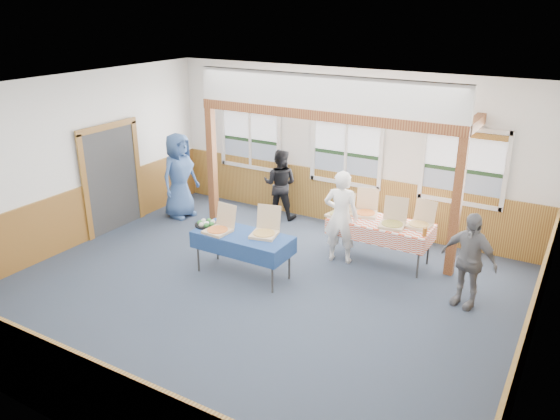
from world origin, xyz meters
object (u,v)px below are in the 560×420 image
object	(u,v)px
woman_black	(280,184)
man_blue	(179,176)
woman_white	(341,217)
table_right	(381,225)
person_grey	(468,260)
table_left	(243,238)

from	to	relation	value
woman_black	man_blue	world-z (taller)	man_blue
woman_white	woman_black	world-z (taller)	woman_white
woman_white	man_blue	xyz separation A→B (m)	(-3.89, 0.27, 0.07)
table_right	woman_black	distance (m)	2.76
person_grey	woman_white	bearing A→B (deg)	-175.52
table_right	man_blue	bearing A→B (deg)	-158.82
woman_white	person_grey	bearing A→B (deg)	157.14
table_right	person_grey	xyz separation A→B (m)	(1.68, -0.78, 0.06)
man_blue	person_grey	distance (m)	6.22
woman_black	person_grey	distance (m)	4.61
table_right	woman_black	size ratio (longest dim) A/B	1.29
man_blue	table_left	bearing A→B (deg)	-114.10
table_left	person_grey	bearing A→B (deg)	21.07
woman_black	woman_white	bearing A→B (deg)	134.40
table_left	table_right	world-z (taller)	same
woman_black	man_blue	distance (m)	2.16
woman_white	person_grey	size ratio (longest dim) A/B	1.12
table_right	woman_white	distance (m)	0.72
table_left	woman_white	world-z (taller)	woman_white
table_left	woman_black	xyz separation A→B (m)	(-0.82, 2.63, 0.06)
person_grey	woman_black	bearing A→B (deg)	173.33
woman_white	person_grey	world-z (taller)	woman_white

